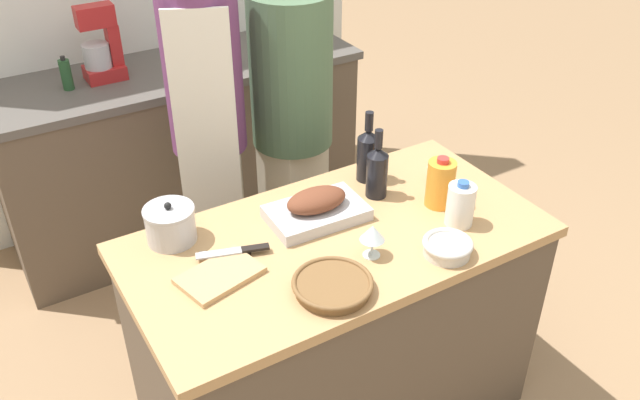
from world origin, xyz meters
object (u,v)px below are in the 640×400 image
object	(u,v)px
milk_jug	(460,205)
wine_bottle_dark	(368,153)
stock_pot	(170,224)
person_cook_guest	(292,117)
wine_bottle_green	(377,170)
roasting_pan	(317,208)
wine_glass_right	(439,162)
cutting_board	(219,274)
person_cook_aproned	(207,113)
stand_mixer	(101,49)
wine_glass_left	(373,234)
wicker_basket	(333,285)
juice_jug	(440,183)
knife_paring	(227,254)
condiment_bottle_tall	(223,56)
mixing_bowl	(447,247)
condiment_bottle_short	(66,74)
knife_chef	(235,251)

from	to	relation	value
milk_jug	wine_bottle_dark	bearing A→B (deg)	104.22
stock_pot	person_cook_guest	size ratio (longest dim) A/B	0.10
milk_jug	wine_bottle_green	bearing A→B (deg)	115.39
roasting_pan	wine_glass_right	world-z (taller)	wine_glass_right
cutting_board	person_cook_aproned	xyz separation A→B (m)	(0.31, 0.79, 0.14)
stand_mixer	wine_glass_left	bearing A→B (deg)	-78.38
wicker_basket	person_cook_aproned	bearing A→B (deg)	87.43
juice_jug	wine_glass_right	world-z (taller)	juice_jug
wine_bottle_green	knife_paring	size ratio (longest dim) A/B	1.63
wine_glass_left	wine_glass_right	xyz separation A→B (m)	(0.47, 0.24, 0.00)
condiment_bottle_tall	person_cook_aproned	size ratio (longest dim) A/B	0.09
wine_bottle_dark	condiment_bottle_tall	xyz separation A→B (m)	(-0.08, 1.12, 0.03)
juice_jug	person_cook_guest	xyz separation A→B (m)	(-0.14, 0.83, -0.06)
mixing_bowl	wine_bottle_green	world-z (taller)	wine_bottle_green
person_cook_guest	wine_glass_right	bearing A→B (deg)	-93.80
milk_jug	condiment_bottle_short	distance (m)	1.90
milk_jug	stand_mixer	distance (m)	1.86
milk_jug	condiment_bottle_tall	distance (m)	1.53
stock_pot	knife_chef	size ratio (longest dim) A/B	0.72
wicker_basket	wine_glass_right	xyz separation A→B (m)	(0.67, 0.32, 0.07)
roasting_pan	stock_pot	bearing A→B (deg)	163.42
roasting_pan	stock_pot	size ratio (longest dim) A/B	2.04
milk_jug	condiment_bottle_short	size ratio (longest dim) A/B	1.06
knife_paring	wine_bottle_dark	bearing A→B (deg)	13.44
cutting_board	knife_paring	bearing A→B (deg)	53.26
wine_glass_left	person_cook_aproned	size ratio (longest dim) A/B	0.06
wine_bottle_green	person_cook_aproned	distance (m)	0.76
knife_paring	person_cook_guest	distance (m)	0.95
mixing_bowl	person_cook_aproned	distance (m)	1.13
knife_chef	condiment_bottle_tall	xyz separation A→B (m)	(0.55, 1.29, 0.12)
stock_pot	knife_chef	world-z (taller)	stock_pot
milk_jug	person_cook_aproned	distance (m)	1.08
wine_bottle_green	condiment_bottle_short	bearing A→B (deg)	118.47
mixing_bowl	knife_paring	bearing A→B (deg)	149.16
mixing_bowl	condiment_bottle_short	xyz separation A→B (m)	(-0.74, 1.79, 0.11)
juice_jug	cutting_board	bearing A→B (deg)	177.85
mixing_bowl	juice_jug	bearing A→B (deg)	55.85
roasting_pan	stock_pot	distance (m)	0.49
mixing_bowl	wine_glass_left	size ratio (longest dim) A/B	1.40
roasting_pan	wine_bottle_green	world-z (taller)	wine_bottle_green
wine_glass_right	knife_paring	distance (m)	0.87
roasting_pan	stock_pot	world-z (taller)	stock_pot
mixing_bowl	stand_mixer	bearing A→B (deg)	107.13
wicker_basket	milk_jug	distance (m)	0.56
mixing_bowl	juice_jug	world-z (taller)	juice_jug
juice_jug	wine_glass_left	size ratio (longest dim) A/B	1.63
juice_jug	wine_glass_left	xyz separation A→B (m)	(-0.38, -0.12, -0.00)
wine_glass_left	person_cook_guest	xyz separation A→B (m)	(0.24, 0.95, -0.05)
wine_bottle_dark	person_cook_guest	bearing A→B (deg)	91.87
mixing_bowl	wine_glass_left	world-z (taller)	wine_glass_left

